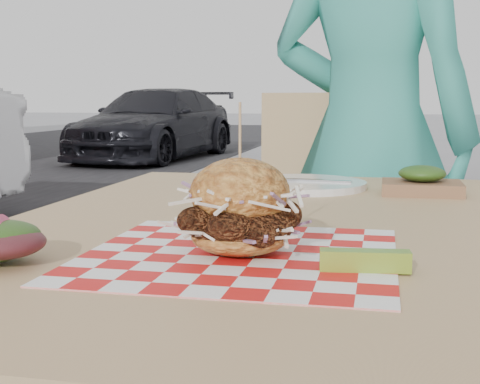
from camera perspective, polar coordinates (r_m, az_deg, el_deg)
The scene contains 9 objects.
diner at distance 1.90m, azimuth 10.98°, elevation 4.66°, with size 0.60×0.40×1.65m, color teal.
car_dark at distance 10.49m, azimuth -7.24°, elevation 5.81°, with size 1.53×3.76×1.09m, color black.
patio_table at distance 1.03m, azimuth 2.55°, elevation -6.74°, with size 0.80×1.20×0.75m.
patio_chair at distance 1.97m, azimuth 7.84°, elevation -3.23°, with size 0.52×0.53×0.95m.
paper_liner at distance 0.79m, azimuth -0.00°, elevation -5.33°, with size 0.36×0.36×0.00m, color red.
sandwich at distance 0.78m, azimuth -0.00°, elevation -1.75°, with size 0.16×0.16×0.18m.
pickle_spear at distance 0.72m, azimuth 10.61°, elevation -5.77°, with size 0.10×0.02×0.02m, color olive.
place_setting at distance 1.38m, azimuth 5.18°, elevation 0.65°, with size 0.27×0.27×0.02m.
kraft_tray at distance 1.33m, azimuth 15.26°, elevation 0.79°, with size 0.15×0.12×0.06m.
Camera 1 is at (-0.14, -1.06, 0.93)m, focal length 50.00 mm.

